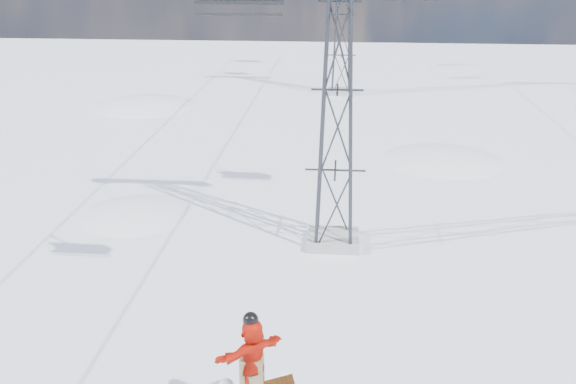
{
  "coord_description": "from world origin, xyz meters",
  "views": [
    {
      "loc": [
        0.97,
        -12.61,
        9.8
      ],
      "look_at": [
        -0.41,
        3.45,
        3.64
      ],
      "focal_mm": 40.0,
      "sensor_mm": 36.0,
      "label": 1
    }
  ],
  "objects": [
    {
      "name": "lift_tower_far",
      "position": [
        0.8,
        33.0,
        5.47
      ],
      "size": [
        5.2,
        1.8,
        11.43
      ],
      "color": "#999999",
      "rests_on": "ground"
    },
    {
      "name": "lift_tower_near",
      "position": [
        0.8,
        8.0,
        5.47
      ],
      "size": [
        5.2,
        1.8,
        11.43
      ],
      "color": "#999999",
      "rests_on": "ground"
    },
    {
      "name": "snow_terrain",
      "position": [
        -4.77,
        21.24,
        -9.59
      ],
      "size": [
        39.0,
        37.0,
        22.0
      ],
      "color": "white",
      "rests_on": "ground"
    }
  ]
}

